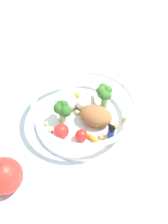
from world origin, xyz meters
TOP-DOWN VIEW (x-y plane):
  - ground_plane at (0.00, 0.00)m, footprint 2.40×2.40m
  - food_container at (0.01, 0.00)m, footprint 0.22×0.22m
  - loose_apple at (0.01, -0.21)m, footprint 0.07×0.07m
  - folded_napkin at (-0.08, 0.20)m, footprint 0.18×0.17m

SIDE VIEW (x-z plane):
  - ground_plane at x=0.00m, z-range 0.00..0.00m
  - folded_napkin at x=-0.08m, z-range 0.00..0.01m
  - food_container at x=0.01m, z-range 0.00..0.07m
  - loose_apple at x=0.01m, z-range -0.01..0.07m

